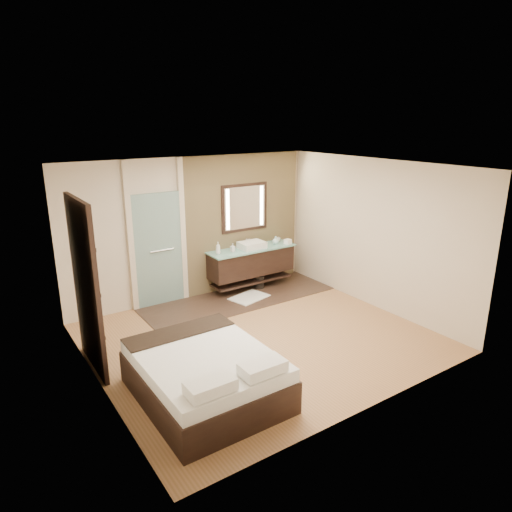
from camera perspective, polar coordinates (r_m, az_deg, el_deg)
floor at (r=7.40m, az=0.53°, el=-10.17°), size 5.00×5.00×0.00m
tile_strip at (r=8.92m, az=-2.13°, el=-5.26°), size 3.80×1.30×0.01m
stone_wall at (r=9.26m, az=-1.60°, el=4.31°), size 2.60×0.08×2.70m
vanity at (r=9.23m, az=-0.58°, el=-0.69°), size 1.85×0.55×0.88m
mirror_unit at (r=9.16m, az=-1.43°, el=6.08°), size 1.06×0.04×0.96m
frosted_door at (r=8.49m, az=-12.15°, el=1.33°), size 1.10×0.12×2.70m
shoji_partition at (r=6.53m, az=-20.46°, el=-3.50°), size 0.06×1.20×2.40m
bed at (r=5.89m, az=-6.33°, el=-14.54°), size 1.54×1.92×0.74m
bath_mat at (r=8.91m, az=-0.86°, el=-5.19°), size 0.82×0.66×0.02m
waste_bin at (r=9.39m, az=0.37°, el=-3.23°), size 0.29×0.29×0.27m
tissue_box at (r=9.45m, az=3.99°, el=1.81°), size 0.14×0.14×0.10m
soap_bottle_a at (r=8.74m, az=-4.77°, el=1.01°), size 0.12×0.12×0.24m
soap_bottle_b at (r=8.88m, az=-2.94°, el=1.06°), size 0.08×0.08×0.17m
soap_bottle_c at (r=9.42m, az=2.46°, el=1.99°), size 0.15×0.15×0.17m
cup at (r=9.62m, az=2.72°, el=2.07°), size 0.14×0.14×0.09m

